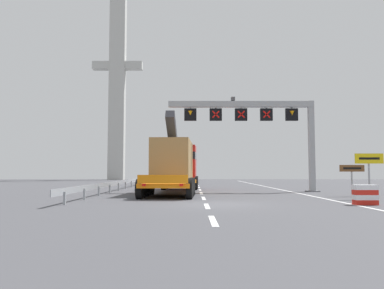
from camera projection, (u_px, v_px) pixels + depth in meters
The scene contains 10 objects.
ground at pixel (214, 204), 17.70m from camera, with size 112.00×112.00×0.00m, color #4C4C51.
lane_markings at pixel (199, 191), 28.81m from camera, with size 0.20×36.88×0.01m.
edge_line_right at pixel (285, 191), 29.69m from camera, with size 0.20×63.00×0.01m, color silver.
overhead_lane_gantry at pixel (258, 118), 29.01m from camera, with size 11.16×0.90×7.08m.
heavy_haul_truck_orange at pixel (175, 165), 28.34m from camera, with size 3.57×14.15×5.30m.
exit_sign_yellow at pixel (367, 164), 20.99m from camera, with size 1.54×0.15×2.47m.
tourist_info_sign_brown at pixel (350, 172), 23.40m from camera, with size 1.50×0.15×1.89m.
crash_barrier_striped at pixel (363, 195), 17.37m from camera, with size 1.00×0.50×0.90m.
guardrail_left at pixel (124, 182), 33.18m from camera, with size 0.13×35.00×0.76m.
bridge_pylon_distant at pixel (116, 85), 70.08m from camera, with size 9.00×2.00×33.40m.
Camera 1 is at (-1.07, -17.84, 1.50)m, focal length 36.17 mm.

